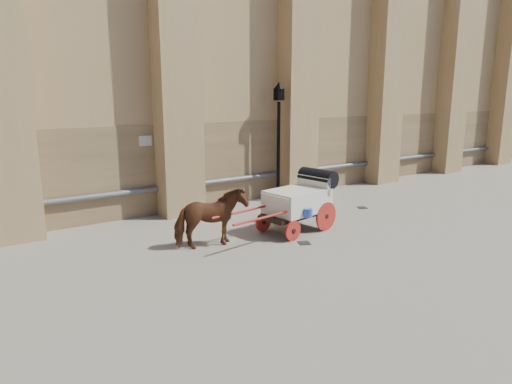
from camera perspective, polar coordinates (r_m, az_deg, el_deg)
ground at (r=13.15m, az=1.44°, el=-5.48°), size 90.00×90.00×0.00m
horse at (r=12.03m, az=-5.72°, el=-3.31°), size 1.97×1.12×1.58m
carriage at (r=13.55m, az=5.59°, el=-0.84°), size 4.11×1.64×1.75m
street_lamp at (r=16.97m, az=2.83°, el=6.66°), size 0.41×0.41×4.39m
drain_grate_near at (r=12.57m, az=6.03°, el=-6.35°), size 0.42×0.42×0.01m
drain_grate_far at (r=16.69m, az=13.11°, el=-1.91°), size 0.43×0.43×0.01m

